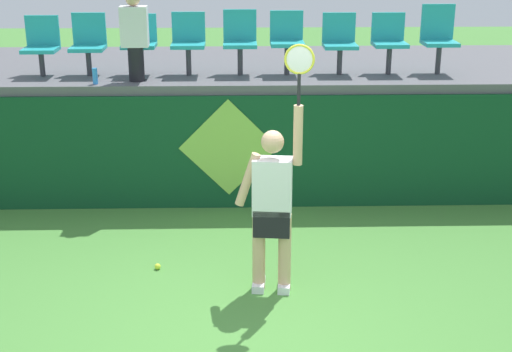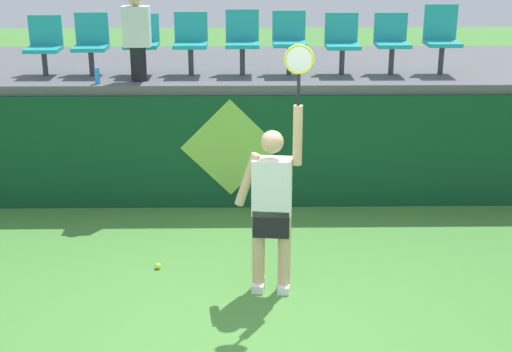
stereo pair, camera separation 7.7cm
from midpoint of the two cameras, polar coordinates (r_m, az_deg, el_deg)
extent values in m
plane|color=#478438|center=(6.79, -1.38, -12.07)|extent=(40.00, 40.00, 0.00)
cube|color=#0F4223|center=(9.36, -1.48, 1.99)|extent=(13.44, 0.20, 1.49)
cube|color=#56565B|center=(10.57, -1.53, 8.53)|extent=(13.44, 3.02, 0.12)
cube|color=white|center=(7.48, -0.08, -8.54)|extent=(0.15, 0.27, 0.08)
cube|color=white|center=(7.46, 1.93, -8.62)|extent=(0.15, 0.27, 0.08)
cylinder|color=#DBAD84|center=(7.31, -0.08, -5.94)|extent=(0.13, 0.13, 0.83)
cylinder|color=#DBAD84|center=(7.30, 1.96, -6.01)|extent=(0.13, 0.13, 0.83)
cube|color=black|center=(7.16, 0.96, -3.55)|extent=(0.38, 0.26, 0.28)
cube|color=white|center=(7.03, 0.97, -0.82)|extent=(0.40, 0.26, 0.57)
sphere|color=#DBAD84|center=(6.89, 0.99, 2.71)|extent=(0.22, 0.22, 0.22)
cylinder|color=#DBAD84|center=(7.03, -0.98, -0.28)|extent=(0.26, 0.12, 0.55)
cylinder|color=#DBAD84|center=(6.85, 3.00, 3.22)|extent=(0.09, 0.09, 0.58)
cylinder|color=black|center=(6.75, 3.07, 6.81)|extent=(0.03, 0.03, 0.30)
torus|color=gold|center=(6.69, 3.11, 9.15)|extent=(0.28, 0.05, 0.28)
ellipsoid|color=silver|center=(6.69, 3.11, 9.15)|extent=(0.24, 0.04, 0.24)
sphere|color=#D1E533|center=(7.94, -8.02, -7.06)|extent=(0.07, 0.07, 0.07)
cylinder|color=#338CE5|center=(9.39, -12.78, 7.67)|extent=(0.06, 0.06, 0.20)
cylinder|color=#38383D|center=(10.06, -16.70, 8.44)|extent=(0.07, 0.07, 0.32)
cube|color=teal|center=(10.03, -16.80, 9.48)|extent=(0.44, 0.42, 0.05)
cube|color=teal|center=(10.18, -16.65, 10.91)|extent=(0.44, 0.04, 0.40)
cylinder|color=#38383D|center=(9.92, -13.23, 8.64)|extent=(0.07, 0.07, 0.34)
cube|color=teal|center=(9.88, -13.31, 9.74)|extent=(0.44, 0.42, 0.05)
cube|color=teal|center=(10.03, -13.20, 11.23)|extent=(0.44, 0.04, 0.41)
cylinder|color=#38383D|center=(9.80, -9.35, 8.88)|extent=(0.07, 0.07, 0.37)
cube|color=teal|center=(9.77, -9.41, 10.09)|extent=(0.44, 0.42, 0.05)
cube|color=teal|center=(9.92, -9.34, 11.45)|extent=(0.44, 0.04, 0.36)
cylinder|color=#38383D|center=(9.74, -5.55, 8.97)|extent=(0.07, 0.07, 0.37)
cube|color=teal|center=(9.70, -5.59, 10.19)|extent=(0.44, 0.42, 0.05)
cube|color=teal|center=(9.85, -5.56, 11.62)|extent=(0.44, 0.04, 0.39)
cylinder|color=#38383D|center=(9.71, -1.48, 9.04)|extent=(0.07, 0.07, 0.38)
cube|color=teal|center=(9.67, -1.49, 10.28)|extent=(0.44, 0.42, 0.05)
cube|color=teal|center=(9.83, -1.51, 11.78)|extent=(0.44, 0.04, 0.41)
cylinder|color=#38383D|center=(9.73, 2.22, 9.09)|extent=(0.07, 0.07, 0.39)
cube|color=teal|center=(9.69, 2.24, 10.36)|extent=(0.44, 0.42, 0.05)
cube|color=teal|center=(9.85, 2.19, 11.78)|extent=(0.44, 0.04, 0.38)
cylinder|color=#38383D|center=(9.80, 6.36, 8.96)|extent=(0.07, 0.07, 0.35)
cube|color=teal|center=(9.77, 6.41, 10.13)|extent=(0.44, 0.42, 0.05)
cube|color=teal|center=(9.92, 6.31, 11.56)|extent=(0.44, 0.04, 0.39)
cylinder|color=#38383D|center=(9.91, 10.19, 8.95)|extent=(0.07, 0.07, 0.37)
cube|color=teal|center=(9.88, 10.26, 10.15)|extent=(0.44, 0.42, 0.05)
cube|color=teal|center=(10.03, 10.12, 11.51)|extent=(0.44, 0.04, 0.37)
cylinder|color=#38383D|center=(10.06, 13.93, 8.88)|extent=(0.07, 0.07, 0.39)
cube|color=teal|center=(10.03, 14.03, 10.10)|extent=(0.44, 0.42, 0.05)
cube|color=teal|center=(10.17, 13.87, 11.70)|extent=(0.44, 0.04, 0.46)
cylinder|color=black|center=(9.46, -9.63, 8.69)|extent=(0.20, 0.20, 0.44)
cube|color=white|center=(9.38, -9.79, 11.50)|extent=(0.34, 0.20, 0.50)
cube|color=#0F4223|center=(9.51, -2.34, -2.49)|extent=(0.90, 0.01, 0.00)
plane|color=#8CC64C|center=(9.23, -2.41, 2.22)|extent=(1.27, 0.00, 1.27)
camera|label=1|loc=(0.04, -90.30, -0.11)|focal=50.86mm
camera|label=2|loc=(0.04, 89.70, 0.11)|focal=50.86mm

